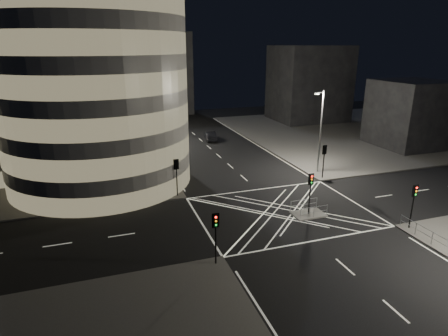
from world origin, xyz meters
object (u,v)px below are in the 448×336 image
object	(u,v)px
traffic_signal_nl	(216,229)
traffic_signal_fr	(324,155)
traffic_signal_fl	(176,171)
street_lamp_left_near	(161,135)
traffic_signal_island	(310,186)
street_lamp_right_far	(320,129)
street_lamp_left_far	(142,110)
sedan	(210,136)
central_island	(308,214)
traffic_signal_nr	(414,198)

from	to	relation	value
traffic_signal_nl	traffic_signal_fr	bearing A→B (deg)	37.69
traffic_signal_fl	street_lamp_left_near	bearing A→B (deg)	96.97
traffic_signal_island	street_lamp_right_far	xyz separation A→B (m)	(7.44, 10.50, 2.63)
traffic_signal_island	street_lamp_left_near	bearing A→B (deg)	130.27
traffic_signal_nl	street_lamp_right_far	xyz separation A→B (m)	(18.24, 15.80, 2.63)
traffic_signal_fr	street_lamp_left_far	distance (m)	29.63
traffic_signal_island	sedan	xyz separation A→B (m)	(-0.50, 30.90, -2.16)
traffic_signal_island	sedan	world-z (taller)	traffic_signal_island
traffic_signal_fl	traffic_signal_nl	size ratio (longest dim) A/B	1.00
street_lamp_left_far	traffic_signal_island	bearing A→B (deg)	-70.05
central_island	street_lamp_left_near	xyz separation A→B (m)	(-11.44, 13.50, 5.47)
central_island	street_lamp_right_far	distance (m)	13.98
central_island	traffic_signal_fl	size ratio (longest dim) A/B	0.75
traffic_signal_fl	street_lamp_right_far	world-z (taller)	street_lamp_right_far
street_lamp_left_far	traffic_signal_fr	bearing A→B (deg)	-51.83
street_lamp_right_far	traffic_signal_nr	bearing A→B (deg)	-92.30
street_lamp_left_near	sedan	xyz separation A→B (m)	(10.94, 17.40, -4.79)
traffic_signal_fl	traffic_signal_nr	world-z (taller)	same
traffic_signal_nr	street_lamp_left_near	distance (m)	26.32
traffic_signal_nl	sedan	xyz separation A→B (m)	(10.30, 36.20, -2.16)
central_island	traffic_signal_fr	bearing A→B (deg)	50.67
street_lamp_left_near	street_lamp_right_far	bearing A→B (deg)	-9.03
traffic_signal_fr	street_lamp_left_near	world-z (taller)	street_lamp_left_near
traffic_signal_fl	street_lamp_left_near	xyz separation A→B (m)	(-0.64, 5.20, 2.63)
traffic_signal_nr	street_lamp_left_near	size ratio (longest dim) A/B	0.40
traffic_signal_fr	sedan	distance (m)	23.85
traffic_signal_island	sedan	size ratio (longest dim) A/B	0.88
sedan	street_lamp_left_far	bearing A→B (deg)	3.98
traffic_signal_nl	street_lamp_left_near	distance (m)	18.99
traffic_signal_fr	traffic_signal_nr	bearing A→B (deg)	-90.00
traffic_signal_nr	street_lamp_left_near	xyz separation A→B (m)	(-18.24, 18.80, 2.63)
sedan	traffic_signal_fl	bearing A→B (deg)	72.62
traffic_signal_fr	street_lamp_right_far	bearing A→B (deg)	73.89
traffic_signal_nr	sedan	xyz separation A→B (m)	(-7.30, 36.20, -2.16)
traffic_signal_nl	traffic_signal_fl	bearing A→B (deg)	90.00
central_island	traffic_signal_island	distance (m)	2.84
traffic_signal_nl	street_lamp_left_far	bearing A→B (deg)	90.99
central_island	street_lamp_left_far	bearing A→B (deg)	109.95
traffic_signal_fl	traffic_signal_nr	bearing A→B (deg)	-37.69
traffic_signal_nr	street_lamp_right_far	size ratio (longest dim) A/B	0.40
traffic_signal_fr	street_lamp_left_near	size ratio (longest dim) A/B	0.40
traffic_signal_nr	traffic_signal_nl	bearing A→B (deg)	180.00
traffic_signal_fl	traffic_signal_nr	distance (m)	22.24
traffic_signal_fr	traffic_signal_nl	bearing A→B (deg)	-142.31
traffic_signal_nr	street_lamp_right_far	world-z (taller)	street_lamp_right_far
traffic_signal_fl	street_lamp_left_far	bearing A→B (deg)	91.57
traffic_signal_fl	traffic_signal_island	world-z (taller)	same
traffic_signal_nr	street_lamp_left_far	xyz separation A→B (m)	(-18.24, 36.80, 2.63)
central_island	traffic_signal_nr	bearing A→B (deg)	-37.93
traffic_signal_fl	central_island	bearing A→B (deg)	-37.54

